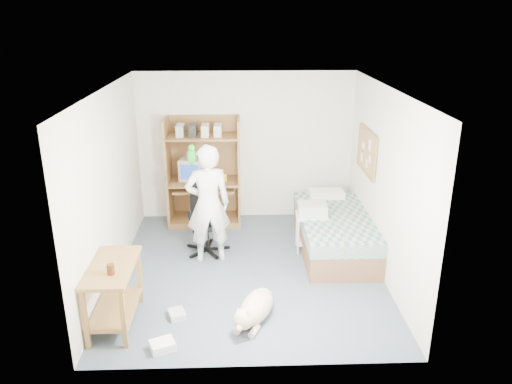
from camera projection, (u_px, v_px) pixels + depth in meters
floor at (249, 270)px, 6.95m from camera, size 4.00×4.00×0.00m
wall_back at (246, 147)px, 8.40m from camera, size 3.60×0.02×2.50m
wall_right at (384, 184)px, 6.58m from camera, size 0.02×4.00×2.50m
wall_left at (110, 187)px, 6.46m from camera, size 0.02×4.00×2.50m
ceiling at (248, 89)px, 6.09m from camera, size 3.60×4.00×0.02m
computer_hutch at (204, 176)px, 8.28m from camera, size 1.20×0.63×1.80m
bed at (334, 232)px, 7.47m from camera, size 1.02×2.02×0.66m
side_desk at (113, 286)px, 5.60m from camera, size 0.50×1.00×0.75m
corkboard at (367, 151)px, 7.36m from camera, size 0.04×0.94×0.66m
office_chair at (206, 228)px, 7.41m from camera, size 0.58×0.58×1.04m
person at (208, 204)px, 6.96m from camera, size 0.69×0.52×1.72m
parrot at (192, 155)px, 6.72m from camera, size 0.13×0.22×0.35m
dog at (254, 308)px, 5.75m from camera, size 0.58×0.98×0.39m
printer_cart at (312, 227)px, 7.43m from camera, size 0.49×0.40×0.57m
printer at (312, 209)px, 7.33m from camera, size 0.43×0.34×0.18m
crt_monitor at (193, 169)px, 8.23m from camera, size 0.45×0.46×0.36m
keyboard at (205, 188)px, 8.18m from camera, size 0.47×0.22×0.03m
pencil_cup at (225, 178)px, 8.21m from camera, size 0.08×0.08×0.12m
drink_glass at (111, 269)px, 5.31m from camera, size 0.08×0.08×0.12m
floor_box_a at (162, 346)px, 5.30m from camera, size 0.31×0.28×0.10m
floor_box_b at (177, 314)px, 5.87m from camera, size 0.25×0.27×0.08m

